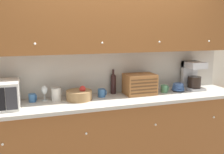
% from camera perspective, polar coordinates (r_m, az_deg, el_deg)
% --- Properties ---
extents(wall_back, '(5.79, 0.06, 2.60)m').
position_cam_1_polar(wall_back, '(3.33, -1.27, 2.89)').
color(wall_back, beige).
rests_on(wall_back, ground_plane).
extents(counter_unit, '(3.41, 0.62, 0.92)m').
position_cam_1_polar(counter_unit, '(3.25, 0.50, -12.68)').
color(counter_unit, brown).
rests_on(counter_unit, ground_plane).
extents(backsplash_panel, '(3.39, 0.01, 0.56)m').
position_cam_1_polar(backsplash_panel, '(3.31, -1.08, 1.08)').
color(backsplash_panel, '#B7B2A8').
rests_on(backsplash_panel, counter_unit).
extents(upper_cabinets, '(3.39, 0.35, 0.70)m').
position_cam_1_polar(upper_cabinets, '(3.17, 2.55, 12.07)').
color(upper_cabinets, brown).
rests_on(upper_cabinets, backsplash_panel).
extents(mug_patterned_third, '(0.09, 0.08, 0.10)m').
position_cam_1_polar(mug_patterned_third, '(3.08, -17.71, -4.56)').
color(mug_patterned_third, '#38669E').
rests_on(mug_patterned_third, counter_unit).
extents(wine_glass, '(0.07, 0.07, 0.18)m').
position_cam_1_polar(wine_glass, '(3.08, -15.20, -3.02)').
color(wine_glass, silver).
rests_on(wine_glass, counter_unit).
extents(storage_canister, '(0.12, 0.12, 0.16)m').
position_cam_1_polar(storage_canister, '(3.06, -12.61, -3.78)').
color(storage_canister, silver).
rests_on(storage_canister, counter_unit).
extents(fruit_basket, '(0.31, 0.31, 0.18)m').
position_cam_1_polar(fruit_basket, '(3.04, -7.49, -4.09)').
color(fruit_basket, '#937047').
rests_on(fruit_basket, counter_unit).
extents(mug_blue_second, '(0.11, 0.09, 0.10)m').
position_cam_1_polar(mug_blue_second, '(3.16, -2.36, -3.66)').
color(mug_blue_second, '#38669E').
rests_on(mug_blue_second, counter_unit).
extents(wine_bottle, '(0.07, 0.07, 0.33)m').
position_cam_1_polar(wine_bottle, '(3.30, 0.30, -1.33)').
color(wine_bottle, black).
rests_on(wine_bottle, counter_unit).
extents(bread_box, '(0.40, 0.29, 0.27)m').
position_cam_1_polar(bread_box, '(3.29, 6.35, -1.64)').
color(bread_box, '#996033').
rests_on(bread_box, counter_unit).
extents(mug, '(0.10, 0.09, 0.10)m').
position_cam_1_polar(mug, '(3.46, 11.89, -2.64)').
color(mug, '#4C845B').
rests_on(mug, counter_unit).
extents(bowl_stack_on_counter, '(0.18, 0.18, 0.12)m').
position_cam_1_polar(bowl_stack_on_counter, '(3.57, 14.89, -2.25)').
color(bowl_stack_on_counter, '#3D5B93').
rests_on(bowl_stack_on_counter, counter_unit).
extents(coffee_maker, '(0.24, 0.28, 0.39)m').
position_cam_1_polar(coffee_maker, '(3.74, 17.94, 0.42)').
color(coffee_maker, '#B7B7BC').
rests_on(coffee_maker, counter_unit).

